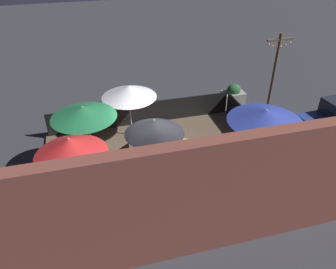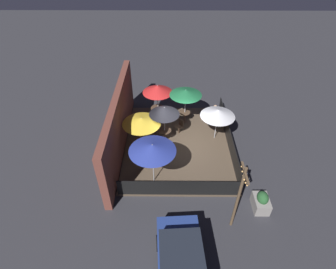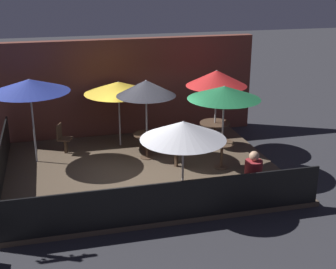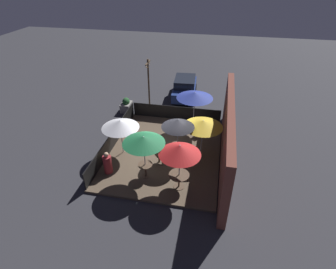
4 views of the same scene
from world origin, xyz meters
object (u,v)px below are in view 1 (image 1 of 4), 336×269
(patio_umbrella_0, at_px, (70,146))
(patio_umbrella_4, at_px, (266,116))
(patio_umbrella_2, at_px, (83,112))
(dining_table_2, at_px, (90,155))
(dining_table_1, at_px, (155,169))
(dining_table_0, at_px, (79,193))
(patio_chair_0, at_px, (128,157))
(patron_0, at_px, (85,127))
(light_post, at_px, (274,73))
(patio_umbrella_5, at_px, (188,156))
(patio_chair_1, at_px, (241,179))
(patio_umbrella_3, at_px, (129,91))
(planter_box, at_px, (233,96))
(patio_umbrella_1, at_px, (154,127))

(patio_umbrella_0, relative_size, patio_umbrella_4, 0.99)
(patio_umbrella_2, height_order, dining_table_2, patio_umbrella_2)
(dining_table_1, height_order, dining_table_2, same)
(dining_table_0, distance_m, patio_chair_0, 2.13)
(patron_0, bearing_deg, light_post, 108.60)
(dining_table_0, bearing_deg, dining_table_1, -168.50)
(patio_umbrella_0, distance_m, dining_table_0, 1.59)
(dining_table_1, xyz_separation_m, patio_chair_0, (0.71, -0.93, -0.07))
(patio_umbrella_5, bearing_deg, patio_chair_1, -172.16)
(patio_umbrella_2, bearing_deg, dining_table_1, 145.89)
(dining_table_1, bearing_deg, patio_umbrella_4, 171.30)
(patio_umbrella_4, xyz_separation_m, patio_umbrella_5, (2.61, 0.76, -0.39))
(patio_umbrella_0, distance_m, dining_table_2, 2.43)
(patio_chair_0, distance_m, light_post, 6.87)
(patio_chair_1, bearing_deg, patio_umbrella_3, -34.46)
(planter_box, bearing_deg, patio_umbrella_1, 43.91)
(dining_table_1, height_order, patron_0, patron_0)
(dining_table_0, bearing_deg, patio_umbrella_5, 165.15)
(dining_table_2, relative_size, light_post, 0.21)
(patio_umbrella_1, distance_m, planter_box, 6.85)
(patio_umbrella_0, relative_size, patio_umbrella_2, 1.03)
(patio_chair_1, bearing_deg, patio_chair_0, -9.11)
(patio_umbrella_1, relative_size, dining_table_0, 2.46)
(patio_umbrella_4, bearing_deg, patio_umbrella_0, -0.23)
(patio_umbrella_2, height_order, patio_umbrella_5, patio_umbrella_2)
(patio_umbrella_2, bearing_deg, patio_umbrella_4, 160.85)
(patio_umbrella_3, bearing_deg, dining_table_1, 94.30)
(patio_chair_0, height_order, planter_box, patio_chair_0)
(patio_umbrella_0, distance_m, planter_box, 8.90)
(planter_box, bearing_deg, patio_umbrella_5, 54.65)
(patio_umbrella_2, xyz_separation_m, planter_box, (-6.66, -3.29, -1.89))
(dining_table_2, relative_size, patron_0, 0.61)
(patio_umbrella_2, distance_m, patio_chair_0, 2.10)
(patio_umbrella_4, xyz_separation_m, dining_table_2, (5.13, -1.78, -1.71))
(patio_chair_0, bearing_deg, patio_umbrella_4, 32.56)
(patio_umbrella_2, xyz_separation_m, patron_0, (0.08, -1.96, -1.67))
(patio_umbrella_0, relative_size, patron_0, 1.98)
(patio_umbrella_1, xyz_separation_m, dining_table_1, (-0.00, 0.00, -1.56))
(patio_chair_0, relative_size, patron_0, 0.77)
(patio_umbrella_1, relative_size, patio_umbrella_2, 0.99)
(patron_0, distance_m, planter_box, 6.87)
(patio_chair_0, bearing_deg, patron_0, 170.96)
(patio_umbrella_2, bearing_deg, patio_umbrella_1, 145.89)
(patron_0, xyz_separation_m, light_post, (-7.63, 0.17, 1.40))
(patio_chair_1, bearing_deg, patio_umbrella_1, -0.00)
(planter_box, bearing_deg, patio_umbrella_2, 26.31)
(patio_umbrella_2, height_order, patron_0, patio_umbrella_2)
(patio_umbrella_0, bearing_deg, patio_umbrella_5, 165.15)
(patio_umbrella_2, distance_m, patio_umbrella_5, 3.59)
(patio_umbrella_0, relative_size, patio_umbrella_5, 1.14)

